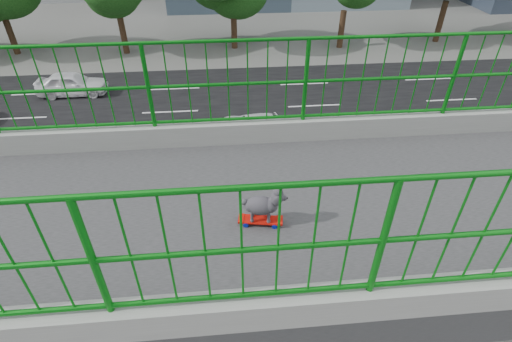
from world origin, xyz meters
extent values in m
cube|color=black|center=(-13.00, 0.00, 0.01)|extent=(18.00, 90.00, 0.02)
cube|color=gray|center=(-1.40, 0.00, 7.15)|extent=(0.20, 24.00, 0.30)
cylinder|color=black|center=(-26.40, -12.00, 1.49)|extent=(0.44, 0.44, 2.97)
cylinder|color=black|center=(-25.80, -4.00, 1.36)|extent=(0.44, 0.44, 2.73)
cylinder|color=black|center=(-26.20, 4.00, 1.43)|extent=(0.44, 0.44, 2.87)
cylinder|color=black|center=(-25.60, 12.00, 1.33)|extent=(0.44, 0.44, 2.66)
cylinder|color=black|center=(-26.30, 20.00, 1.50)|extent=(0.44, 0.44, 3.01)
cube|color=red|center=(0.28, 3.25, 7.05)|extent=(0.21, 0.48, 0.02)
cube|color=#99999E|center=(0.25, 3.10, 7.04)|extent=(0.09, 0.04, 0.02)
cylinder|color=#07189E|center=(0.19, 3.11, 7.03)|extent=(0.03, 0.06, 0.05)
sphere|color=yellow|center=(0.19, 3.11, 7.03)|extent=(0.02, 0.02, 0.02)
cylinder|color=#07189E|center=(0.31, 3.09, 7.03)|extent=(0.03, 0.06, 0.05)
sphere|color=yellow|center=(0.31, 3.09, 7.03)|extent=(0.02, 0.02, 0.02)
cube|color=#99999E|center=(0.30, 3.40, 7.04)|extent=(0.09, 0.04, 0.02)
cylinder|color=#07189E|center=(0.24, 3.41, 7.03)|extent=(0.03, 0.06, 0.05)
sphere|color=yellow|center=(0.24, 3.41, 7.03)|extent=(0.02, 0.02, 0.02)
cylinder|color=#07189E|center=(0.36, 3.39, 7.03)|extent=(0.03, 0.06, 0.05)
sphere|color=yellow|center=(0.36, 3.39, 7.03)|extent=(0.02, 0.02, 0.02)
ellipsoid|color=#2B282D|center=(0.28, 3.25, 7.25)|extent=(0.24, 0.33, 0.21)
sphere|color=#2B282D|center=(0.30, 3.42, 7.38)|extent=(0.14, 0.14, 0.14)
sphere|color=black|center=(0.32, 3.51, 7.37)|extent=(0.02, 0.02, 0.02)
sphere|color=#2B282D|center=(0.25, 3.09, 7.29)|extent=(0.07, 0.07, 0.07)
cylinder|color=#2B282D|center=(0.25, 3.34, 7.13)|extent=(0.03, 0.03, 0.13)
cylinder|color=#2B282D|center=(0.33, 3.33, 7.13)|extent=(0.03, 0.03, 0.13)
cylinder|color=#2B282D|center=(0.22, 3.17, 7.13)|extent=(0.03, 0.03, 0.13)
cylinder|color=#2B282D|center=(0.30, 3.16, 7.13)|extent=(0.03, 0.03, 0.13)
imported|color=black|center=(-6.00, 6.41, 0.70)|extent=(1.64, 4.09, 1.39)
imported|color=white|center=(-12.40, 5.00, 0.68)|extent=(2.24, 4.86, 1.35)
imported|color=white|center=(-18.80, -5.80, 0.67)|extent=(1.58, 3.93, 1.34)
imported|color=#98989D|center=(-9.20, 2.93, 0.76)|extent=(2.53, 5.50, 1.53)
camera|label=1|loc=(3.23, 2.93, 9.86)|focal=27.15mm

